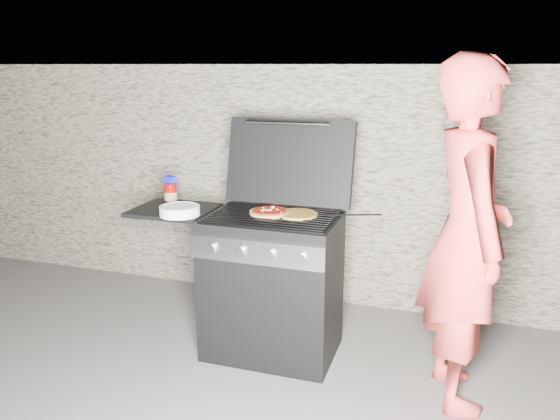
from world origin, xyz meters
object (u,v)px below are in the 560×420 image
(gas_grill, at_px, (236,281))
(person, at_px, (466,237))
(pizza_topped, at_px, (270,212))
(sauce_jar, at_px, (171,193))

(gas_grill, relative_size, person, 0.72)
(gas_grill, distance_m, person, 1.45)
(gas_grill, bearing_deg, pizza_topped, 9.15)
(pizza_topped, height_order, sauce_jar, sauce_jar)
(gas_grill, height_order, person, person)
(gas_grill, xyz_separation_m, person, (1.37, -0.14, 0.47))
(sauce_jar, bearing_deg, person, -7.99)
(sauce_jar, xyz_separation_m, person, (1.88, -0.26, -0.04))
(gas_grill, height_order, pizza_topped, pizza_topped)
(gas_grill, xyz_separation_m, pizza_topped, (0.22, 0.04, 0.47))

